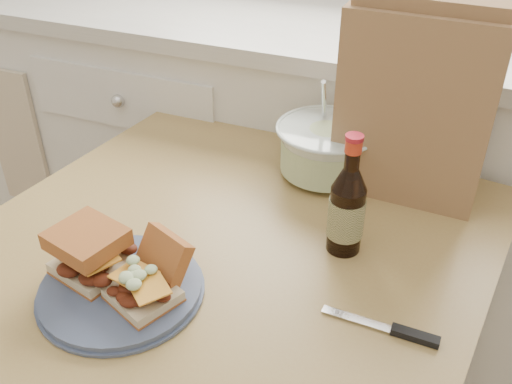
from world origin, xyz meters
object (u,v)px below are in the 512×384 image
at_px(coleslaw_bowl, 326,151).
at_px(dining_table, 229,284).
at_px(beer_bottle, 347,209).
at_px(plate, 121,289).
at_px(paper_bag, 419,100).

bearing_deg(coleslaw_bowl, dining_table, -108.52).
bearing_deg(beer_bottle, plate, -136.42).
relative_size(plate, coleslaw_bowl, 1.20).
height_order(dining_table, plate, plate).
bearing_deg(plate, paper_bag, 54.96).
xyz_separation_m(plate, paper_bag, (0.36, 0.51, 0.18)).
distance_m(dining_table, plate, 0.24).
xyz_separation_m(plate, coleslaw_bowl, (0.19, 0.47, 0.05)).
bearing_deg(coleslaw_bowl, plate, -112.33).
relative_size(dining_table, beer_bottle, 4.43).
height_order(dining_table, coleslaw_bowl, coleslaw_bowl).
distance_m(dining_table, beer_bottle, 0.28).
xyz_separation_m(beer_bottle, paper_bag, (0.06, 0.26, 0.10)).
distance_m(plate, paper_bag, 0.65).
xyz_separation_m(dining_table, coleslaw_bowl, (0.10, 0.28, 0.16)).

